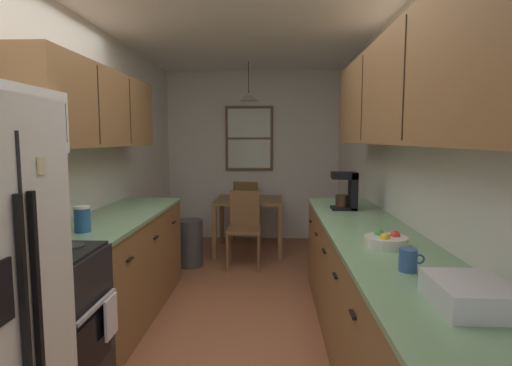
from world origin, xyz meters
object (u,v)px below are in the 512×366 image
trash_bin (190,243)px  mug_by_coffeemaker (408,260)px  coffee_maker (348,190)px  table_serving_bowl (245,196)px  dish_rack (471,294)px  microwave_over_range (4,121)px  dining_chair_near (244,225)px  fruit_bowl (386,240)px  dining_table (249,207)px  dining_chair_far (247,207)px  stove_range (37,332)px  storage_canister (82,219)px

trash_bin → mug_by_coffeemaker: 3.39m
coffee_maker → table_serving_bowl: bearing=119.4°
dish_rack → microwave_over_range: bearing=164.8°
microwave_over_range → dining_chair_near: size_ratio=0.70×
fruit_bowl → trash_bin: bearing=124.7°
mug_by_coffeemaker → fruit_bowl: 0.46m
dining_table → table_serving_bowl: (-0.06, 0.05, 0.14)m
trash_bin → mug_by_coffeemaker: size_ratio=4.55×
dining_chair_far → trash_bin: (-0.61, -1.34, -0.22)m
dish_rack → dining_chair_far: bearing=103.9°
dining_table → stove_range: bearing=-105.9°
mug_by_coffeemaker → dish_rack: (0.10, -0.42, -0.00)m
trash_bin → coffee_maker: size_ratio=1.66×
microwave_over_range → coffee_maker: microwave_over_range is taller
dining_chair_near → dining_chair_far: bearing=92.2°
dining_chair_near → mug_by_coffeemaker: 3.14m
trash_bin → table_serving_bowl: table_serving_bowl is taller
fruit_bowl → mug_by_coffeemaker: bearing=-92.5°
dining_chair_near → dining_table: bearing=88.2°
dining_chair_near → dining_chair_far: 1.28m
dining_table → mug_by_coffeemaker: bearing=-74.7°
trash_bin → dining_table: bearing=45.7°
stove_range → storage_canister: bearing=90.5°
fruit_bowl → stove_range: bearing=-171.5°
dish_rack → fruit_bowl: bearing=95.1°
storage_canister → dining_table: bearing=70.8°
microwave_over_range → table_serving_bowl: 3.72m
dining_chair_near → table_serving_bowl: (-0.04, 0.68, 0.25)m
stove_range → microwave_over_range: size_ratio=1.74×
microwave_over_range → fruit_bowl: bearing=8.1°
dining_chair_near → table_serving_bowl: dining_chair_near is taller
dining_chair_near → mug_by_coffeemaker: size_ratio=7.27×
coffee_maker → dish_rack: coffee_maker is taller
trash_bin → table_serving_bowl: (0.62, 0.74, 0.47)m
dining_chair_far → coffee_maker: bearing=-66.6°
dining_chair_near → table_serving_bowl: size_ratio=5.14×
microwave_over_range → table_serving_bowl: microwave_over_range is taller
dining_table → coffee_maker: (1.00, -1.83, 0.46)m
mug_by_coffeemaker → table_serving_bowl: 3.78m
dining_table → dish_rack: 4.16m
stove_range → dish_rack: 2.19m
dining_table → table_serving_bowl: size_ratio=5.13×
storage_canister → table_serving_bowl: size_ratio=1.02×
microwave_over_range → mug_by_coffeemaker: microwave_over_range is taller
stove_range → dish_rack: (2.05, -0.59, 0.48)m
microwave_over_range → trash_bin: bearing=81.5°
dining_chair_far → dish_rack: (1.15, -4.64, 0.45)m
mug_by_coffeemaker → table_serving_bowl: bearing=105.9°
fruit_bowl → dining_table: bearing=107.8°
storage_canister → mug_by_coffeemaker: bearing=-21.4°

